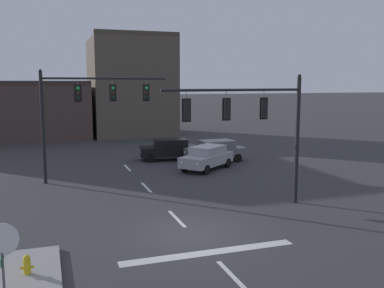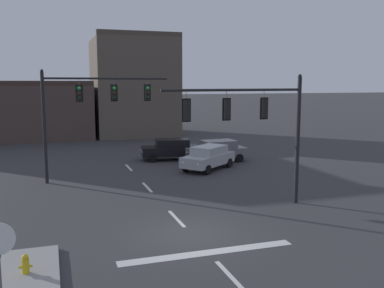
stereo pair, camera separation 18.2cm
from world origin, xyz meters
TOP-DOWN VIEW (x-y plane):
  - ground_plane at (0.00, 0.00)m, footprint 400.00×400.00m
  - stop_bar_paint at (0.00, -2.00)m, footprint 6.40×0.50m
  - lane_centreline at (0.00, 2.00)m, footprint 0.16×26.40m
  - signal_mast_near_side at (4.01, 2.50)m, footprint 7.01×0.50m
  - signal_mast_far_side at (-3.01, 10.82)m, footprint 7.44×0.44m
  - car_lot_nearside at (5.09, 11.70)m, footprint 4.57×4.14m
  - car_lot_middle at (6.75, 14.22)m, footprint 4.54×2.13m
  - car_lot_farside at (3.65, 16.09)m, footprint 4.61×2.35m
  - fire_hydrant at (-5.97, -2.09)m, footprint 0.40×0.30m
  - building_row at (-6.98, 34.40)m, footprint 30.15×13.14m

SIDE VIEW (x-z plane):
  - ground_plane at x=0.00m, z-range 0.00..0.00m
  - lane_centreline at x=0.00m, z-range 0.00..0.01m
  - stop_bar_paint at x=0.00m, z-range 0.00..0.01m
  - fire_hydrant at x=-5.97m, z-range -0.05..0.70m
  - car_lot_nearside at x=5.09m, z-range 0.05..1.66m
  - car_lot_middle at x=6.75m, z-range 0.05..1.66m
  - car_lot_farside at x=3.65m, z-range 0.05..1.66m
  - signal_mast_near_side at x=4.01m, z-range 1.09..7.40m
  - building_row at x=-6.98m, z-range -1.03..10.15m
  - signal_mast_far_side at x=-3.01m, z-range 1.32..7.99m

